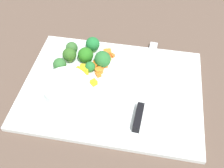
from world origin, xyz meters
name	(u,v)px	position (x,y,z in m)	size (l,w,h in m)	color
ground_plane	(112,90)	(0.00, 0.00, 0.00)	(4.00, 4.00, 0.00)	brown
cutting_board	(112,88)	(0.00, 0.00, 0.01)	(0.44, 0.32, 0.01)	white
prep_bowl	(66,88)	(-0.11, -0.04, 0.03)	(0.11, 0.11, 0.04)	white
chef_knife	(143,98)	(0.08, -0.03, 0.02)	(0.04, 0.30, 0.02)	silver
carrot_dice_0	(107,53)	(-0.03, 0.11, 0.02)	(0.02, 0.02, 0.02)	orange
carrot_dice_1	(98,74)	(-0.04, 0.03, 0.02)	(0.01, 0.01, 0.01)	orange
carrot_dice_2	(113,56)	(-0.02, 0.11, 0.02)	(0.01, 0.01, 0.01)	orange
carrot_dice_3	(98,63)	(-0.05, 0.07, 0.02)	(0.02, 0.02, 0.01)	orange
carrot_dice_4	(108,58)	(-0.03, 0.09, 0.02)	(0.01, 0.01, 0.01)	orange
carrot_dice_5	(95,66)	(-0.06, 0.05, 0.02)	(0.02, 0.02, 0.02)	orange
carrot_dice_6	(102,68)	(-0.04, 0.05, 0.02)	(0.01, 0.01, 0.01)	orange
carrot_dice_7	(105,64)	(-0.03, 0.07, 0.02)	(0.01, 0.02, 0.01)	orange
carrot_dice_8	(99,71)	(-0.04, 0.04, 0.02)	(0.02, 0.02, 0.01)	orange
carrot_dice_9	(103,58)	(-0.04, 0.09, 0.02)	(0.02, 0.02, 0.01)	orange
pepper_dice_0	(71,70)	(-0.11, 0.03, 0.02)	(0.01, 0.01, 0.01)	yellow
pepper_dice_1	(78,70)	(-0.10, 0.03, 0.02)	(0.02, 0.02, 0.01)	yellow
pepper_dice_2	(94,81)	(-0.05, 0.00, 0.02)	(0.01, 0.01, 0.01)	yellow
pepper_dice_3	(84,69)	(-0.08, 0.04, 0.02)	(0.02, 0.02, 0.02)	yellow
broccoli_floret_0	(86,55)	(-0.09, 0.08, 0.03)	(0.04, 0.04, 0.04)	#85B969
broccoli_floret_1	(93,44)	(-0.08, 0.12, 0.04)	(0.04, 0.04, 0.04)	#88B958
broccoli_floret_2	(69,55)	(-0.13, 0.07, 0.03)	(0.04, 0.04, 0.04)	#91BD5D
broccoli_floret_3	(103,59)	(-0.04, 0.07, 0.03)	(0.04, 0.04, 0.04)	#82B26B
broccoli_floret_4	(90,67)	(-0.06, 0.04, 0.03)	(0.03, 0.03, 0.03)	#83AF6B
broccoli_floret_5	(60,65)	(-0.14, 0.03, 0.04)	(0.03, 0.03, 0.04)	#85BB57
broccoli_floret_6	(72,48)	(-0.13, 0.10, 0.03)	(0.03, 0.03, 0.04)	#85BB6C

